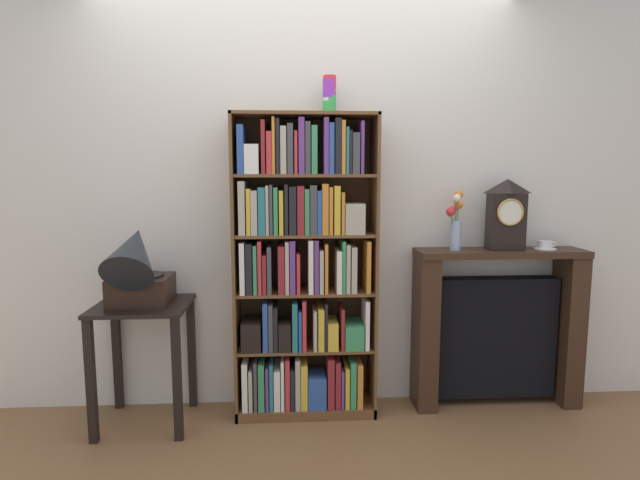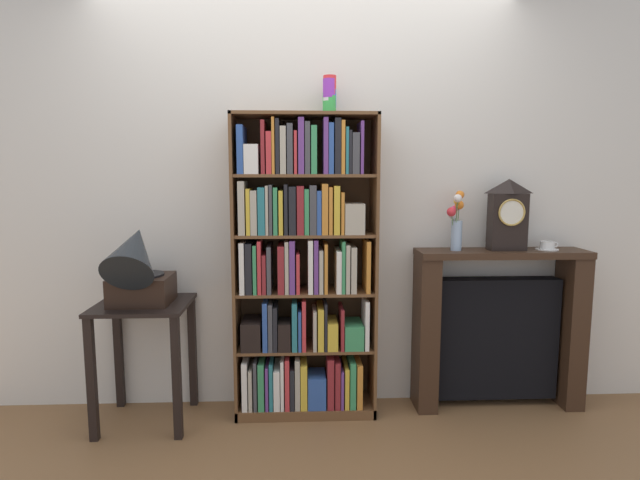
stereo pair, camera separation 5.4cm
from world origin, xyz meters
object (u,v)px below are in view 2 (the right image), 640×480
Objects in this scene: bookshelf at (302,274)px; gramophone at (137,266)px; fireplace_mantel at (497,329)px; flower_vase at (456,220)px; teacup_with_saucer at (547,246)px; cup_stack at (329,95)px; mantel_clock at (508,215)px; side_table_left at (144,335)px.

bookshelf reaches higher than gramophone.
bookshelf is 1.73× the size of fireplace_mantel.
flower_vase is 0.59m from teacup_with_saucer.
flower_vase reaches higher than teacup_with_saucer.
gramophone is (-0.92, -0.16, 0.09)m from bookshelf.
cup_stack reaches higher than bookshelf.
fireplace_mantel is at bearing 2.28° from bookshelf.
bookshelf is 0.93m from gramophone.
bookshelf is 1.06m from cup_stack.
fireplace_mantel is 2.88× the size of flower_vase.
cup_stack reaches higher than mantel_clock.
cup_stack is 0.31× the size of side_table_left.
gramophone is at bearing -170.14° from bookshelf.
flower_vase is at bearing 1.93° from bookshelf.
cup_stack reaches higher than side_table_left.
side_table_left is (-0.92, -0.08, -0.33)m from bookshelf.
bookshelf reaches higher than side_table_left.
teacup_with_saucer is (1.33, -0.02, -0.89)m from cup_stack.
teacup_with_saucer is (0.57, -0.00, -0.16)m from flower_vase.
side_table_left is 2.46m from teacup_with_saucer.
bookshelf reaches higher than flower_vase.
cup_stack is at bearing 179.00° from mantel_clock.
flower_vase is (-0.31, 0.01, -0.03)m from mantel_clock.
side_table_left is at bearing -176.41° from flower_vase.
flower_vase is at bearing -176.63° from fireplace_mantel.
fireplace_mantel is 0.59m from teacup_with_saucer.
flower_vase is 2.64× the size of teacup_with_saucer.
side_table_left is 1.35× the size of gramophone.
side_table_left is at bearing -177.34° from teacup_with_saucer.
flower_vase is (0.76, -0.01, -0.73)m from cup_stack.
fireplace_mantel is 0.74m from flower_vase.
mantel_clock is (1.08, -0.02, -0.69)m from cup_stack.
side_table_left is at bearing -176.44° from fireplace_mantel.
cup_stack is (0.16, 0.04, 1.04)m from bookshelf.
bookshelf is 1.50m from teacup_with_saucer.
side_table_left is 5.27× the size of teacup_with_saucer.
fireplace_mantel is at bearing 3.37° from flower_vase.
teacup_with_saucer is at bearing -4.26° from fireplace_mantel.
flower_vase reaches higher than side_table_left.
gramophone is 1.24× the size of mantel_clock.
gramophone is at bearing -175.57° from teacup_with_saucer.
cup_stack reaches higher than teacup_with_saucer.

